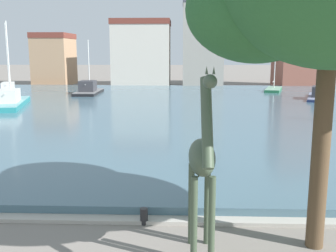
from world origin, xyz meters
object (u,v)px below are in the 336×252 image
Objects in this scene: giraffe_statue at (202,162)px; mooring_bollard at (144,216)px; sailboat_grey at (10,91)px; sailboat_teal at (11,103)px; sailboat_black at (90,91)px; sailboat_green at (274,90)px; sailboat_navy at (320,97)px.

mooring_bollard is (-1.63, 1.86, -2.23)m from giraffe_statue.
sailboat_grey is 12.04m from sailboat_teal.
mooring_bollard is (9.61, -34.18, -0.34)m from sailboat_black.
sailboat_green is 40.61m from mooring_bollard.
sailboat_grey reaches higher than giraffe_statue.
giraffe_statue reaches higher than mooring_bollard.
sailboat_green reaches higher than mooring_bollard.
giraffe_statue is at bearing -60.29° from sailboat_grey.
sailboat_teal reaches higher than sailboat_black.
sailboat_black reaches higher than sailboat_green.
sailboat_green is at bearing 108.99° from sailboat_navy.
sailboat_grey reaches higher than sailboat_black.
sailboat_navy is at bearing 12.84° from sailboat_teal.
sailboat_grey is 0.92× the size of sailboat_navy.
sailboat_black is (9.50, -0.31, 0.04)m from sailboat_grey.
sailboat_teal is at bearing -167.16° from sailboat_navy.
sailboat_navy is at bearing -8.96° from sailboat_black.
mooring_bollard is at bearing -74.29° from sailboat_black.
giraffe_statue is at bearing -72.67° from sailboat_black.
sailboat_black is at bearing 105.71° from mooring_bollard.
mooring_bollard is at bearing -116.88° from sailboat_navy.
sailboat_grey reaches higher than sailboat_teal.
sailboat_black is at bearing -168.52° from sailboat_green.
sailboat_grey is 9.51m from sailboat_black.
sailboat_navy is (2.90, -8.41, 0.17)m from sailboat_green.
sailboat_teal is at bearing -65.71° from sailboat_grey.
sailboat_grey is 1.14× the size of sailboat_black.
sailboat_green is 8.90m from sailboat_navy.
sailboat_navy is 33.91m from mooring_bollard.
sailboat_navy is at bearing -71.01° from sailboat_green.
giraffe_statue is 9.72× the size of mooring_bollard.
mooring_bollard is (19.11, -34.49, -0.30)m from sailboat_grey.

